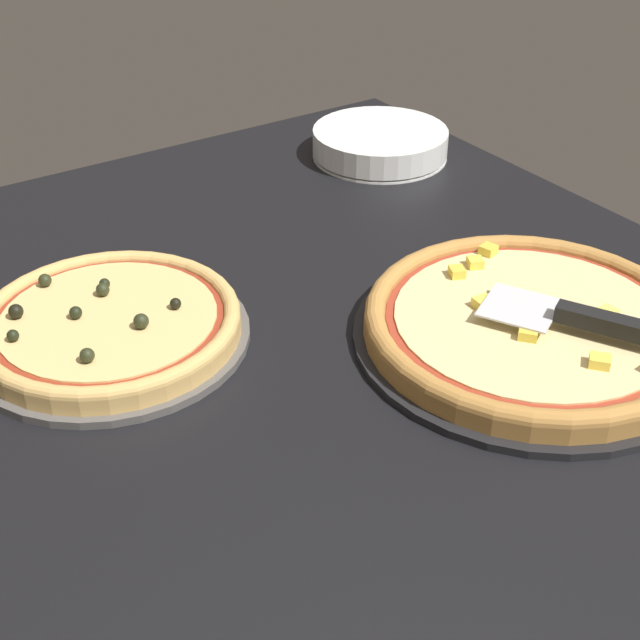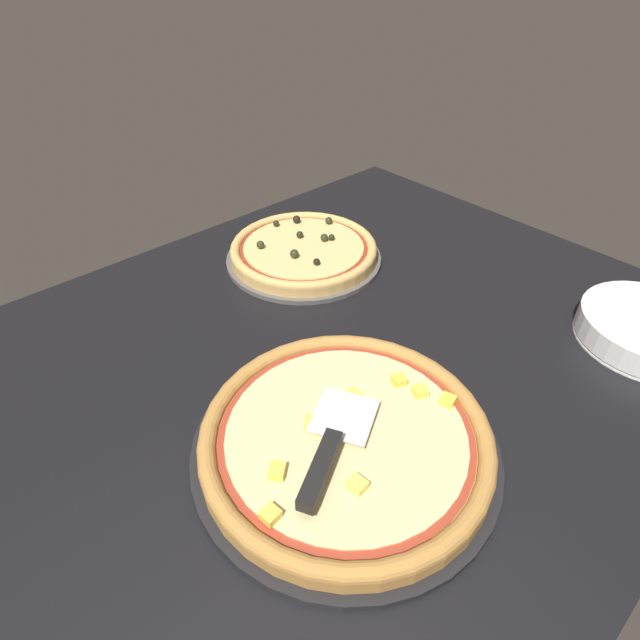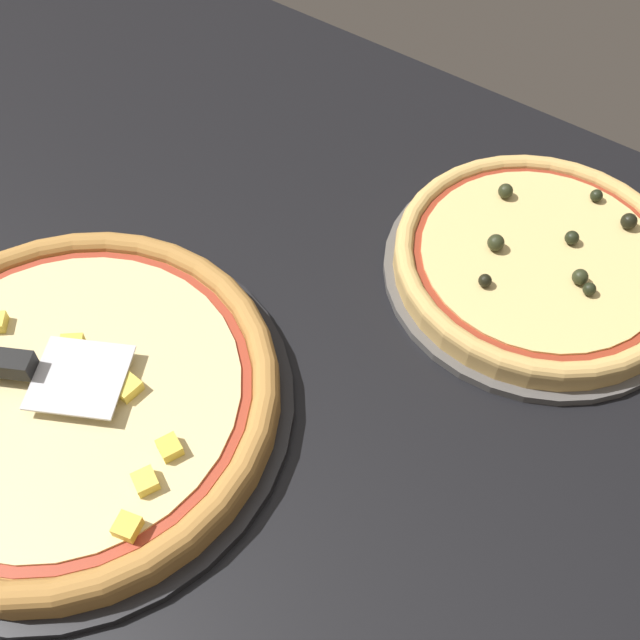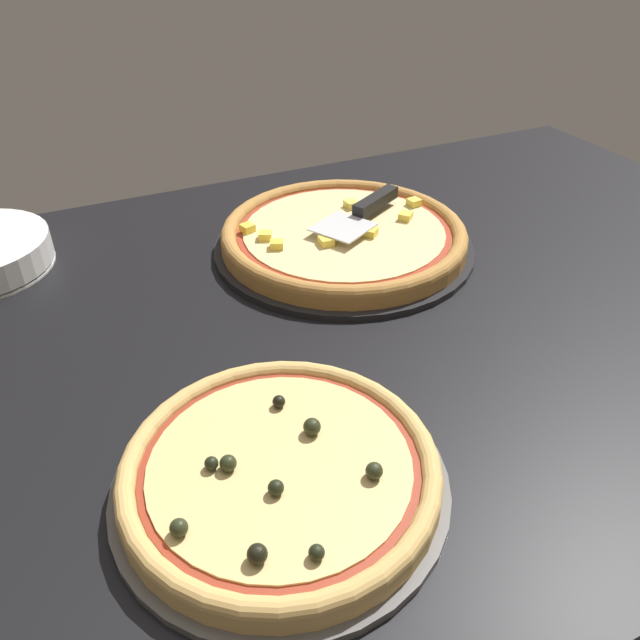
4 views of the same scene
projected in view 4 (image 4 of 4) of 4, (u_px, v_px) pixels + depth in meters
ground_plane at (383, 309)px, 91.69cm from camera, size 155.05×103.76×3.60cm
pizza_pan_front at (343, 246)px, 102.92cm from camera, size 42.55×42.55×1.00cm
pizza_front at (344, 234)px, 101.65cm from camera, size 39.99×39.99×3.75cm
pizza_pan_back at (281, 483)px, 62.10cm from camera, size 33.49×33.49×1.00cm
pizza_back at (280, 469)px, 60.87cm from camera, size 31.48×31.48×4.27cm
serving_spatula at (368, 207)px, 103.50cm from camera, size 19.55×13.81×2.00cm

